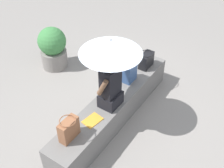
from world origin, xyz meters
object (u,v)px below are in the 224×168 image
Objects in this scene: magazine at (92,120)px; planter_near at (53,47)px; handbag_black at (146,60)px; tote_bag_canvas at (130,73)px; person_seated at (110,85)px; parasol at (111,47)px; shoulder_bag_spare at (69,129)px.

magazine is 2.27m from planter_near.
handbag_black is 0.52m from tote_bag_canvas.
person_seated reaches higher than planter_near.
parasol reaches higher than planter_near.
tote_bag_canvas is (0.62, 0.03, -0.86)m from parasol.
handbag_black is at bearing 0.96° from person_seated.
magazine is at bearing -178.81° from parasol.
handbag_black is at bearing -77.24° from planter_near.
magazine is (0.43, -0.07, -0.16)m from shoulder_bag_spare.
person_seated is 0.64m from parasol.
parasol is 4.13× the size of magazine.
tote_bag_canvas is at bearing 11.21° from magazine.
magazine is at bearing -9.80° from shoulder_bag_spare.
person_seated is 2.61× the size of tote_bag_canvas.
shoulder_bag_spare is 1.22× the size of magazine.
handbag_black is at bearing -2.18° from shoulder_bag_spare.
parasol is at bearing 179.22° from handbag_black.
shoulder_bag_spare is at bearing 177.82° from handbag_black.
parasol reaches higher than tote_bag_canvas.
planter_near is at bearing 48.55° from shoulder_bag_spare.
parasol reaches higher than magazine.
tote_bag_canvas is at bearing 175.29° from handbag_black.
parasol is 1.27m from shoulder_bag_spare.
shoulder_bag_spare is (-0.87, 0.10, -0.22)m from person_seated.
parasol reaches higher than person_seated.
handbag_black is at bearing -0.78° from parasol.
planter_near is (1.63, 1.85, -0.21)m from shoulder_bag_spare.
tote_bag_canvas is 0.38× the size of planter_near.
parasol is 1.05m from tote_bag_canvas.
handbag_black is 1.65m from magazine.
parasol is 1.14m from magazine.
planter_near reaches higher than handbag_black.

